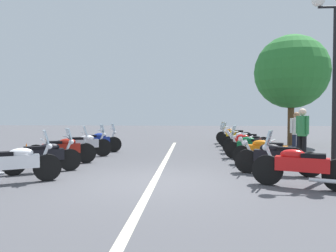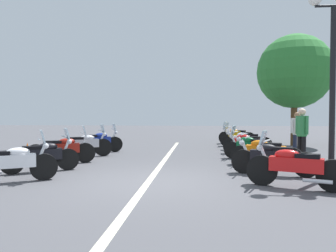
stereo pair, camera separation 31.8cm
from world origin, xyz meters
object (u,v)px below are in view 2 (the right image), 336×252
street_lamp_twin_globe (333,50)px  motorcycle_left_row_0 (11,163)px  motorcycle_right_row_7 (236,135)px  bystander_2 (297,131)px  motorcycle_left_row_3 (83,144)px  motorcycle_right_row_6 (239,138)px  motorcycle_right_row_3 (251,147)px  motorcycle_left_row_2 (62,149)px  motorcycle_right_row_0 (295,166)px  traffic_cone_0 (27,152)px  motorcycle_right_row_5 (247,140)px  motorcycle_right_row_1 (273,158)px  motorcycle_right_row_2 (265,152)px  motorcycle_left_row_1 (42,155)px  motorcycle_right_row_4 (247,143)px  roadside_tree_0 (295,72)px  bystander_0 (302,131)px  motorcycle_left_row_4 (97,141)px

street_lamp_twin_globe → motorcycle_left_row_0: bearing=100.1°
motorcycle_right_row_7 → bystander_2: (-5.11, -1.64, 0.51)m
motorcycle_left_row_3 → motorcycle_right_row_6: (4.44, -6.26, -0.02)m
motorcycle_right_row_3 → motorcycle_left_row_2: bearing=35.2°
motorcycle_right_row_0 → motorcycle_right_row_3: motorcycle_right_row_0 is taller
street_lamp_twin_globe → traffic_cone_0: (2.25, 9.22, -2.87)m
motorcycle_left_row_0 → traffic_cone_0: 3.95m
motorcycle_right_row_5 → motorcycle_right_row_7: 3.08m
motorcycle_right_row_1 → motorcycle_right_row_7: size_ratio=1.14×
motorcycle_right_row_2 → motorcycle_right_row_3: motorcycle_right_row_3 is taller
motorcycle_left_row_3 → motorcycle_right_row_5: 6.95m
traffic_cone_0 → bystander_2: bystander_2 is taller
motorcycle_right_row_6 → motorcycle_left_row_1: bearing=78.0°
motorcycle_right_row_3 → motorcycle_right_row_4: size_ratio=1.01×
motorcycle_right_row_4 → roadside_tree_0: bearing=-102.0°
traffic_cone_0 → bystander_0: bystander_0 is taller
motorcycle_left_row_1 → motorcycle_right_row_4: (4.44, -6.18, -0.01)m
motorcycle_right_row_1 → motorcycle_right_row_7: bearing=-73.1°
motorcycle_left_row_1 → motorcycle_left_row_2: size_ratio=0.88×
motorcycle_left_row_3 → motorcycle_right_row_1: (-3.04, -6.17, -0.02)m
motorcycle_right_row_6 → street_lamp_twin_globe: (-7.63, -1.31, 2.71)m
motorcycle_left_row_1 → street_lamp_twin_globe: street_lamp_twin_globe is taller
motorcycle_left_row_2 → bystander_0: size_ratio=1.13×
motorcycle_left_row_0 → motorcycle_left_row_3: motorcycle_left_row_3 is taller
motorcycle_right_row_0 → motorcycle_right_row_4: 5.84m
motorcycle_right_row_0 → motorcycle_right_row_5: 7.33m
motorcycle_right_row_5 → bystander_0: size_ratio=1.17×
motorcycle_right_row_5 → motorcycle_right_row_7: (3.08, 0.10, 0.02)m
motorcycle_left_row_3 → motorcycle_right_row_0: bearing=-66.2°
bystander_2 → traffic_cone_0: bearing=85.5°
motorcycle_right_row_1 → traffic_cone_0: bearing=2.6°
traffic_cone_0 → bystander_0: (0.10, -9.23, 0.76)m
motorcycle_right_row_4 → street_lamp_twin_globe: bearing=131.0°
motorcycle_right_row_7 → traffic_cone_0: bearing=68.1°
motorcycle_left_row_1 → motorcycle_left_row_2: 1.51m
motorcycle_left_row_0 → bystander_0: bystander_0 is taller
motorcycle_left_row_4 → roadside_tree_0: 10.42m
motorcycle_left_row_2 → motorcycle_right_row_4: (2.93, -6.28, -0.02)m
motorcycle_left_row_1 → motorcycle_right_row_7: 10.99m
traffic_cone_0 → bystander_2: (1.71, -9.57, 0.69)m
motorcycle_left_row_0 → motorcycle_left_row_2: bearing=59.9°
motorcycle_left_row_2 → motorcycle_right_row_2: motorcycle_left_row_2 is taller
motorcycle_right_row_0 → motorcycle_right_row_1: (1.50, 0.11, -0.02)m
motorcycle_right_row_3 → motorcycle_right_row_4: bearing=-71.6°
motorcycle_left_row_1 → motorcycle_right_row_6: 9.84m
motorcycle_right_row_1 → motorcycle_right_row_2: motorcycle_right_row_1 is taller
motorcycle_right_row_0 → street_lamp_twin_globe: (1.35, -1.29, 2.69)m
motorcycle_right_row_4 → motorcycle_right_row_7: (4.57, -0.10, 0.03)m
motorcycle_right_row_2 → bystander_0: (0.72, -1.31, 0.60)m
motorcycle_left_row_0 → street_lamp_twin_globe: (1.35, -7.62, 2.70)m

